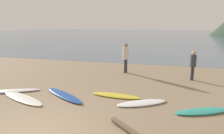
% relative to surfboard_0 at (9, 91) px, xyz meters
% --- Properties ---
extents(ground_plane, '(120.00, 120.00, 0.20)m').
position_rel_surfboard_0_xyz_m(ground_plane, '(3.18, 7.10, -0.14)').
color(ground_plane, '#8C7559').
rests_on(ground_plane, ground).
extents(ocean_water, '(140.00, 100.00, 0.01)m').
position_rel_surfboard_0_xyz_m(ocean_water, '(3.18, 57.80, -0.04)').
color(ocean_water, slate).
rests_on(ocean_water, ground).
extents(surfboard_0, '(2.54, 1.55, 0.09)m').
position_rel_surfboard_0_xyz_m(surfboard_0, '(0.00, 0.00, 0.00)').
color(surfboard_0, white).
rests_on(surfboard_0, ground).
extents(surfboard_1, '(2.59, 1.52, 0.08)m').
position_rel_surfboard_0_xyz_m(surfboard_1, '(1.12, -0.56, -0.01)').
color(surfboard_1, silver).
rests_on(surfboard_1, ground).
extents(surfboard_2, '(2.41, 1.77, 0.10)m').
position_rel_surfboard_0_xyz_m(surfboard_2, '(2.55, 0.16, 0.01)').
color(surfboard_2, '#1E479E').
rests_on(surfboard_2, ground).
extents(surfboard_3, '(2.07, 0.66, 0.08)m').
position_rel_surfboard_0_xyz_m(surfboard_3, '(4.61, 0.70, -0.01)').
color(surfboard_3, yellow).
rests_on(surfboard_3, ground).
extents(surfboard_4, '(1.96, 1.49, 0.07)m').
position_rel_surfboard_0_xyz_m(surfboard_4, '(5.72, 0.19, -0.01)').
color(surfboard_4, white).
rests_on(surfboard_4, ground).
extents(surfboard_5, '(2.03, 1.38, 0.08)m').
position_rel_surfboard_0_xyz_m(surfboard_5, '(7.77, -0.00, -0.00)').
color(surfboard_5, teal).
rests_on(surfboard_5, ground).
extents(person_0, '(0.36, 0.36, 1.79)m').
position_rel_surfboard_0_xyz_m(person_0, '(4.13, 4.91, 1.01)').
color(person_0, '#2D2D38').
rests_on(person_0, ground).
extents(person_1, '(0.31, 0.31, 1.55)m').
position_rel_surfboard_0_xyz_m(person_1, '(7.84, 4.18, 0.87)').
color(person_1, '#2D2D38').
rests_on(person_1, ground).
extents(driftwood_log, '(1.36, 1.23, 0.16)m').
position_rel_surfboard_0_xyz_m(driftwood_log, '(5.70, -2.00, 0.04)').
color(driftwood_log, brown).
rests_on(driftwood_log, ground).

